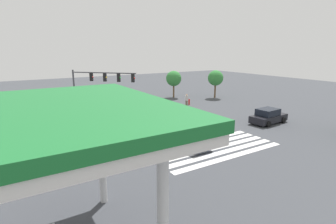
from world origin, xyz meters
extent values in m
plane|color=#3D3F44|center=(0.00, 0.00, 0.00)|extent=(108.46, 108.46, 0.00)
cube|color=silver|center=(0.00, -8.96, 0.00)|extent=(10.46, 0.60, 0.01)
cube|color=silver|center=(0.00, -8.01, 0.00)|extent=(10.46, 0.60, 0.01)
cube|color=silver|center=(0.00, -7.06, 0.00)|extent=(10.46, 0.60, 0.01)
cube|color=silver|center=(0.00, -6.11, 0.00)|extent=(10.46, 0.60, 0.01)
cube|color=silver|center=(0.00, -5.16, 0.00)|extent=(10.46, 0.60, 0.01)
cylinder|color=#47474C|center=(-7.35, 7.35, 2.79)|extent=(0.18, 0.18, 5.58)
cylinder|color=#47474C|center=(-4.84, 4.84, 5.33)|extent=(5.11, 5.11, 0.12)
cube|color=black|center=(-5.85, 5.85, 4.86)|extent=(0.40, 0.40, 0.84)
sphere|color=red|center=(-5.73, 5.73, 4.86)|extent=(0.16, 0.16, 0.16)
cube|color=black|center=(-4.76, 4.76, 4.86)|extent=(0.40, 0.40, 0.84)
sphere|color=gold|center=(-4.64, 4.64, 4.86)|extent=(0.16, 0.16, 0.16)
cube|color=black|center=(-3.67, 3.67, 4.86)|extent=(0.40, 0.40, 0.84)
sphere|color=green|center=(-3.55, 3.55, 4.86)|extent=(0.16, 0.16, 0.16)
cube|color=black|center=(-2.58, 2.58, 4.86)|extent=(0.40, 0.40, 0.84)
sphere|color=red|center=(-2.46, 2.46, 4.86)|extent=(0.16, 0.16, 0.16)
cube|color=navy|center=(-1.46, -5.19, 0.57)|extent=(1.98, 4.67, 0.76)
cube|color=black|center=(-1.47, -4.94, 1.30)|extent=(1.73, 2.77, 0.68)
cylinder|color=black|center=(-0.48, -6.58, 0.35)|extent=(0.25, 0.71, 0.70)
cylinder|color=black|center=(-2.34, -6.65, 0.35)|extent=(0.25, 0.71, 0.70)
cylinder|color=black|center=(-0.58, -3.73, 0.35)|extent=(0.25, 0.71, 0.70)
cylinder|color=black|center=(-2.44, -3.80, 0.35)|extent=(0.25, 0.71, 0.70)
cube|color=gray|center=(1.26, 8.22, 0.58)|extent=(1.89, 4.26, 0.77)
cube|color=black|center=(1.26, 7.95, 1.30)|extent=(1.70, 1.92, 0.67)
cylinder|color=black|center=(0.30, 9.54, 0.36)|extent=(0.22, 0.72, 0.71)
cylinder|color=black|center=(2.22, 9.53, 0.36)|extent=(0.22, 0.72, 0.71)
cylinder|color=black|center=(0.29, 6.90, 0.36)|extent=(0.22, 0.72, 0.71)
cylinder|color=black|center=(2.21, 6.90, 0.36)|extent=(0.22, 0.72, 0.71)
cube|color=black|center=(9.87, -4.46, 0.53)|extent=(4.45, 2.11, 0.72)
cube|color=black|center=(9.66, -4.47, 1.24)|extent=(2.37, 1.79, 0.70)
cylinder|color=black|center=(11.15, -3.43, 0.31)|extent=(0.64, 0.26, 0.62)
cylinder|color=black|center=(11.27, -5.30, 0.31)|extent=(0.64, 0.26, 0.62)
cylinder|color=black|center=(8.46, -3.61, 0.31)|extent=(0.64, 0.26, 0.62)
cylinder|color=black|center=(8.59, -5.48, 0.31)|extent=(0.64, 0.26, 0.62)
cube|color=silver|center=(-12.93, -12.74, 5.36)|extent=(8.62, 8.62, 0.35)
cube|color=#196B2D|center=(-12.93, -12.74, 5.72)|extent=(8.79, 8.79, 0.36)
cylinder|color=silver|center=(-9.91, -15.76, 2.59)|extent=(0.36, 0.36, 5.19)
cylinder|color=silver|center=(-9.91, -9.73, 2.59)|extent=(0.36, 0.36, 5.19)
cylinder|color=brown|center=(7.24, 6.73, 0.43)|extent=(0.14, 0.14, 0.86)
cylinder|color=brown|center=(7.13, 6.85, 0.43)|extent=(0.14, 0.14, 0.86)
cube|color=beige|center=(7.19, 6.79, 1.20)|extent=(0.41, 0.41, 0.68)
sphere|color=tan|center=(7.19, 6.79, 1.66)|extent=(0.23, 0.23, 0.23)
cylinder|color=brown|center=(15.16, 10.01, 1.08)|extent=(0.26, 0.26, 2.17)
sphere|color=#337F38|center=(15.16, 10.01, 3.21)|extent=(2.46, 2.46, 2.46)
cylinder|color=brown|center=(9.65, 13.86, 1.02)|extent=(0.26, 0.26, 2.03)
sphere|color=#337F38|center=(9.65, 13.86, 3.09)|extent=(2.49, 2.49, 2.49)
cylinder|color=red|center=(8.28, 7.69, 0.35)|extent=(0.22, 0.22, 0.70)
sphere|color=red|center=(8.28, 7.69, 0.76)|extent=(0.20, 0.20, 0.20)
camera|label=1|loc=(-13.46, -21.80, 7.68)|focal=28.00mm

